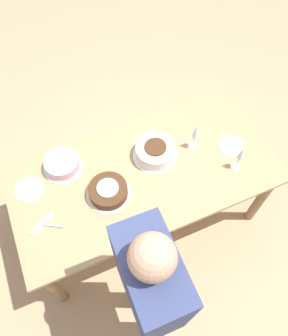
% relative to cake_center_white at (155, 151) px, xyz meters
% --- Properties ---
extents(ground_plane, '(12.00, 12.00, 0.00)m').
position_rel_cake_center_white_xyz_m(ground_plane, '(-0.12, -0.09, -0.77)').
color(ground_plane, tan).
extents(dining_table, '(1.78, 0.89, 0.72)m').
position_rel_cake_center_white_xyz_m(dining_table, '(-0.12, -0.09, -0.15)').
color(dining_table, tan).
rests_on(dining_table, ground_plane).
extents(cake_center_white, '(0.31, 0.31, 0.11)m').
position_rel_cake_center_white_xyz_m(cake_center_white, '(0.00, 0.00, 0.00)').
color(cake_center_white, white).
rests_on(cake_center_white, dining_table).
extents(cake_front_chocolate, '(0.29, 0.29, 0.09)m').
position_rel_cake_center_white_xyz_m(cake_front_chocolate, '(-0.39, -0.15, -0.01)').
color(cake_front_chocolate, white).
rests_on(cake_front_chocolate, dining_table).
extents(cake_back_decorated, '(0.27, 0.27, 0.08)m').
position_rel_cake_center_white_xyz_m(cake_back_decorated, '(-0.60, 0.16, -0.01)').
color(cake_back_decorated, white).
rests_on(cake_back_decorated, dining_table).
extents(wine_glass_near, '(0.07, 0.07, 0.22)m').
position_rel_cake_center_white_xyz_m(wine_glass_near, '(0.27, -0.03, 0.10)').
color(wine_glass_near, silver).
rests_on(wine_glass_near, dining_table).
extents(wine_glass_far, '(0.07, 0.07, 0.22)m').
position_rel_cake_center_white_xyz_m(wine_glass_far, '(0.46, -0.30, 0.09)').
color(wine_glass_far, silver).
rests_on(wine_glass_far, dining_table).
extents(dessert_plate_left, '(0.19, 0.19, 0.01)m').
position_rel_cake_center_white_xyz_m(dessert_plate_left, '(-0.85, 0.08, -0.05)').
color(dessert_plate_left, silver).
rests_on(dessert_plate_left, dining_table).
extents(dessert_plate_right, '(0.18, 0.18, 0.01)m').
position_rel_cake_center_white_xyz_m(dessert_plate_right, '(0.52, -0.14, -0.05)').
color(dessert_plate_right, silver).
rests_on(dessert_plate_right, dining_table).
extents(fork_pile, '(0.21, 0.14, 0.01)m').
position_rel_cake_center_white_xyz_m(fork_pile, '(-0.82, -0.18, -0.04)').
color(fork_pile, silver).
rests_on(fork_pile, dining_table).
extents(person_cutting, '(0.23, 0.41, 1.58)m').
position_rel_cake_center_white_xyz_m(person_cutting, '(-0.41, -0.82, 0.18)').
color(person_cutting, '#4C4238').
rests_on(person_cutting, ground_plane).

